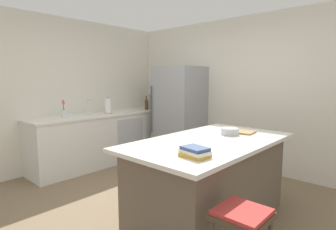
{
  "coord_description": "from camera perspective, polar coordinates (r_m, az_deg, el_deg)",
  "views": [
    {
      "loc": [
        2.13,
        -2.12,
        1.54
      ],
      "look_at": [
        -0.66,
        0.94,
        1.0
      ],
      "focal_mm": 29.0,
      "sensor_mm": 36.0,
      "label": 1
    }
  ],
  "objects": [
    {
      "name": "counter_run_left",
      "position": [
        5.2,
        -13.06,
        -4.74
      ],
      "size": [
        0.68,
        2.73,
        0.92
      ],
      "color": "silver",
      "rests_on": "ground_plane"
    },
    {
      "name": "whiskey_bottle",
      "position": [
        5.96,
        -3.75,
        2.4
      ],
      "size": [
        0.08,
        0.08,
        0.26
      ],
      "color": "brown",
      "rests_on": "counter_run_left"
    },
    {
      "name": "flower_vase",
      "position": [
        4.76,
        -21.06,
        0.63
      ],
      "size": [
        0.07,
        0.07,
        0.29
      ],
      "color": "silver",
      "rests_on": "counter_run_left"
    },
    {
      "name": "vinegar_bottle",
      "position": [
        5.81,
        -3.55,
        2.44
      ],
      "size": [
        0.05,
        0.05,
        0.29
      ],
      "color": "#994C23",
      "rests_on": "counter_run_left"
    },
    {
      "name": "wall_left",
      "position": [
        5.05,
        -22.83,
        4.13
      ],
      "size": [
        0.1,
        6.0,
        2.6
      ],
      "primitive_type": "cube",
      "color": "silver",
      "rests_on": "ground_plane"
    },
    {
      "name": "bar_stool",
      "position": [
        2.15,
        15.22,
        -21.4
      ],
      "size": [
        0.36,
        0.36,
        0.63
      ],
      "color": "#473828",
      "rests_on": "ground_plane"
    },
    {
      "name": "syrup_bottle",
      "position": [
        5.64,
        -4.58,
        2.21
      ],
      "size": [
        0.07,
        0.07,
        0.28
      ],
      "color": "#5B3319",
      "rests_on": "counter_run_left"
    },
    {
      "name": "wall_rear",
      "position": [
        4.86,
        16.45,
        4.31
      ],
      "size": [
        6.0,
        0.1,
        2.6
      ],
      "primitive_type": "cube",
      "color": "silver",
      "rests_on": "ground_plane"
    },
    {
      "name": "gin_bottle",
      "position": [
        5.71,
        -3.87,
        2.38
      ],
      "size": [
        0.07,
        0.07,
        0.29
      ],
      "color": "#8CB79E",
      "rests_on": "counter_run_left"
    },
    {
      "name": "kitchen_island",
      "position": [
        3.06,
        8.69,
        -13.36
      ],
      "size": [
        1.08,
        1.96,
        0.9
      ],
      "color": "brown",
      "rests_on": "ground_plane"
    },
    {
      "name": "cookbook_stack",
      "position": [
        2.28,
        5.67,
        -7.76
      ],
      "size": [
        0.26,
        0.19,
        0.08
      ],
      "color": "gold",
      "rests_on": "kitchen_island"
    },
    {
      "name": "sink_faucet",
      "position": [
        4.98,
        -16.52,
        1.8
      ],
      "size": [
        0.15,
        0.05,
        0.3
      ],
      "color": "silver",
      "rests_on": "counter_run_left"
    },
    {
      "name": "mixing_bowl",
      "position": [
        3.25,
        12.86,
        -3.37
      ],
      "size": [
        0.2,
        0.2,
        0.08
      ],
      "color": "#B2B5BA",
      "rests_on": "kitchen_island"
    },
    {
      "name": "ground_plane",
      "position": [
        3.37,
        -2.58,
        -19.73
      ],
      "size": [
        7.2,
        7.2,
        0.0
      ],
      "primitive_type": "plane",
      "color": "#7A664C"
    },
    {
      "name": "refrigerator",
      "position": [
        5.2,
        2.4,
        0.25
      ],
      "size": [
        0.83,
        0.76,
        1.78
      ],
      "color": "#93969B",
      "rests_on": "ground_plane"
    },
    {
      "name": "cutting_board",
      "position": [
        3.42,
        14.91,
        -3.41
      ],
      "size": [
        0.35,
        0.26,
        0.02
      ],
      "color": "#9E7042",
      "rests_on": "kitchen_island"
    },
    {
      "name": "paper_towel_roll",
      "position": [
        5.12,
        -12.48,
        1.81
      ],
      "size": [
        0.14,
        0.14,
        0.31
      ],
      "color": "gray",
      "rests_on": "counter_run_left"
    }
  ]
}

